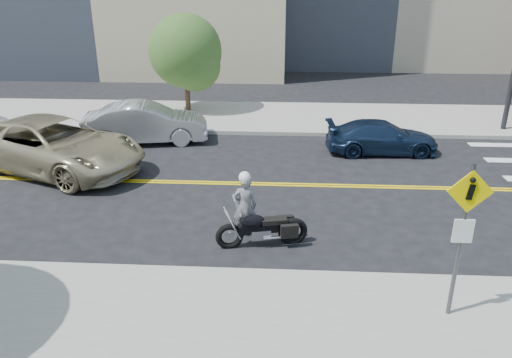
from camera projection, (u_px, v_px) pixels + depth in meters
The scene contains 10 objects.
ground_plane at pixel (249, 184), 15.43m from camera, with size 120.00×120.00×0.00m, color black.
sidewalk_near at pixel (217, 352), 8.49m from camera, with size 60.00×5.00×0.15m, color #9E9B91.
sidewalk_far at pixel (261, 117), 22.32m from camera, with size 60.00×5.00×0.15m, color #9E9B91.
pedestrian_sign at pixel (463, 227), 8.63m from camera, with size 0.78×0.08×3.00m.
motorcyclist at pixel (245, 204), 12.09m from camera, with size 0.63×0.46×1.70m.
motorcycle at pixel (262, 221), 11.73m from camera, with size 2.13×0.65×1.30m, color black, non-canonical shape.
suv at pixel (54, 145), 16.20m from camera, with size 2.84×6.16×1.71m, color tan.
parked_car_silver at pixel (146, 123), 18.96m from camera, with size 1.61×4.62×1.52m, color #B2B5BA.
parked_car_blue at pixel (382, 137), 17.93m from camera, with size 1.62×3.98×1.15m, color #172845.
tree_far_a at pixel (185, 51), 22.17m from camera, with size 3.27×3.27×4.46m.
Camera 1 is at (1.06, -14.17, 6.04)m, focal length 35.00 mm.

